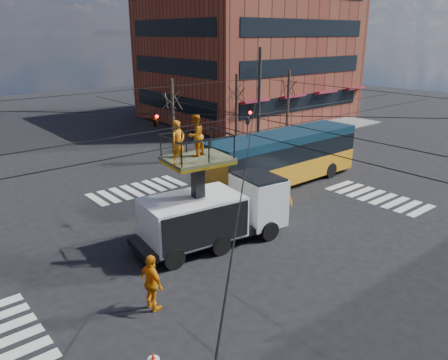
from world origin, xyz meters
TOP-DOWN VIEW (x-y plane):
  - ground at (0.00, 0.00)m, footprint 120.00×120.00m
  - sidewalk_ne at (21.00, 21.00)m, footprint 18.00×18.00m
  - crosswalks at (0.00, 0.00)m, footprint 22.40×22.40m
  - building_ne at (21.98, 23.98)m, footprint 20.06×16.06m
  - overhead_network at (-0.07, 0.40)m, footprint 24.24×24.24m
  - tree_a at (5.00, 13.50)m, footprint 2.00×2.00m
  - tree_b at (11.00, 13.50)m, footprint 2.00×2.00m
  - tree_c at (17.00, 13.50)m, footprint 2.00×2.00m
  - utility_truck at (-0.75, 1.59)m, footprint 7.24×3.38m
  - city_bus at (7.59, 5.24)m, footprint 10.94×2.72m
  - worker_ground at (-5.55, -1.07)m, footprint 0.55×1.22m
  - flagger at (4.11, 1.86)m, footprint 0.78×1.14m

SIDE VIEW (x-z plane):
  - ground at x=0.00m, z-range 0.00..0.00m
  - crosswalks at x=0.00m, z-range 0.00..0.02m
  - sidewalk_ne at x=21.00m, z-range 0.00..0.12m
  - flagger at x=4.11m, z-range 0.00..1.63m
  - worker_ground at x=-5.55m, z-range 0.00..2.05m
  - city_bus at x=7.59m, z-range 0.12..3.32m
  - utility_truck at x=-0.75m, z-range -0.95..4.91m
  - overhead_network at x=-0.07m, z-range 0.29..8.29m
  - tree_a at x=5.00m, z-range 1.63..7.63m
  - tree_b at x=11.00m, z-range 1.63..7.63m
  - tree_c at x=17.00m, z-range 1.63..7.63m
  - building_ne at x=21.98m, z-range 0.00..14.00m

